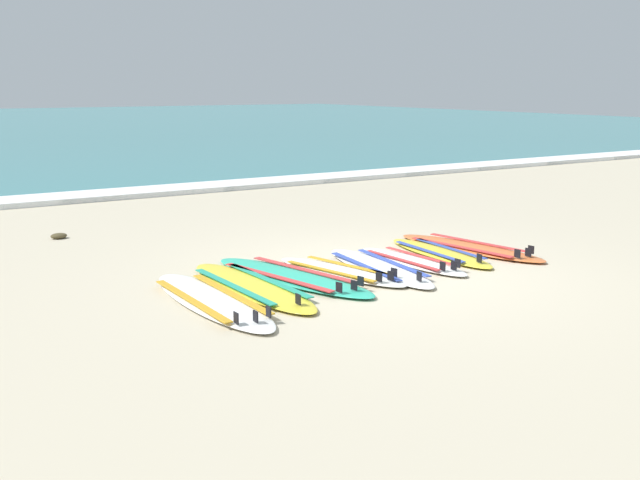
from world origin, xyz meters
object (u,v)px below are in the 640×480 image
at_px(surfboard_4, 378,267).
at_px(surfboard_7, 469,247).
at_px(surfboard_0, 211,300).
at_px(surfboard_2, 291,276).
at_px(surfboard_6, 439,253).
at_px(surfboard_3, 340,271).
at_px(surfboard_1, 251,286).
at_px(surfboard_5, 412,261).

xyz_separation_m(surfboard_4, surfboard_7, (1.76, 0.25, 0.00)).
relative_size(surfboard_0, surfboard_4, 1.12).
relative_size(surfboard_2, surfboard_7, 1.08).
relative_size(surfboard_0, surfboard_6, 1.25).
bearing_deg(surfboard_3, surfboard_2, 170.76).
bearing_deg(surfboard_0, surfboard_3, 9.47).
bearing_deg(surfboard_4, surfboard_2, 171.63).
height_order(surfboard_3, surfboard_4, same).
relative_size(surfboard_0, surfboard_3, 1.23).
relative_size(surfboard_1, surfboard_2, 0.96).
bearing_deg(surfboard_0, surfboard_6, 7.32).
distance_m(surfboard_1, surfboard_3, 1.23).
bearing_deg(surfboard_1, surfboard_2, 12.43).
bearing_deg(surfboard_5, surfboard_1, 179.82).
bearing_deg(surfboard_7, surfboard_0, -173.31).
distance_m(surfboard_3, surfboard_5, 1.09).
bearing_deg(surfboard_4, surfboard_5, 3.22).
xyz_separation_m(surfboard_1, surfboard_4, (1.76, -0.04, 0.00)).
bearing_deg(surfboard_5, surfboard_2, 175.35).
relative_size(surfboard_0, surfboard_2, 0.97).
relative_size(surfboard_0, surfboard_1, 1.00).
xyz_separation_m(surfboard_5, surfboard_7, (1.20, 0.21, -0.00)).
bearing_deg(surfboard_7, surfboard_1, -176.63).
bearing_deg(surfboard_2, surfboard_7, 1.47).
height_order(surfboard_6, surfboard_7, same).
bearing_deg(surfboard_1, surfboard_6, 3.49).
bearing_deg(surfboard_5, surfboard_6, 16.56).
distance_m(surfboard_2, surfboard_7, 2.92).
height_order(surfboard_1, surfboard_2, same).
distance_m(surfboard_3, surfboard_4, 0.54).
xyz_separation_m(surfboard_2, surfboard_5, (1.72, -0.14, 0.00)).
bearing_deg(surfboard_2, surfboard_6, 1.15).
bearing_deg(surfboard_7, surfboard_5, -169.88).
distance_m(surfboard_1, surfboard_5, 2.32).
bearing_deg(surfboard_5, surfboard_4, -176.78).
relative_size(surfboard_4, surfboard_6, 1.12).
distance_m(surfboard_0, surfboard_6, 3.58).
bearing_deg(surfboard_2, surfboard_1, -167.57).
bearing_deg(surfboard_6, surfboard_5, -163.44).
relative_size(surfboard_1, surfboard_6, 1.25).
height_order(surfboard_0, surfboard_6, same).
xyz_separation_m(surfboard_1, surfboard_5, (2.32, -0.01, 0.00)).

